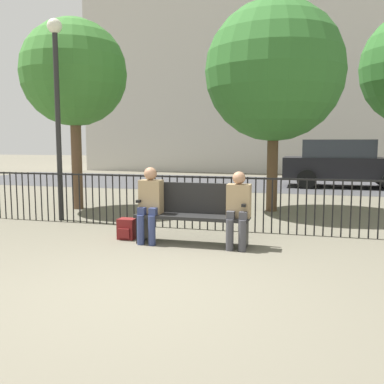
# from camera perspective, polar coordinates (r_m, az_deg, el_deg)

# --- Properties ---
(ground_plane) EXTENTS (80.00, 80.00, 0.00)m
(ground_plane) POSITION_cam_1_polar(r_m,az_deg,el_deg) (4.59, -7.28, -13.07)
(ground_plane) COLOR #605B4C
(park_bench) EXTENTS (1.73, 0.45, 0.92)m
(park_bench) POSITION_cam_1_polar(r_m,az_deg,el_deg) (6.52, 0.18, -2.59)
(park_bench) COLOR black
(park_bench) RESTS_ON ground
(seated_person_0) EXTENTS (0.34, 0.39, 1.17)m
(seated_person_0) POSITION_cam_1_polar(r_m,az_deg,el_deg) (6.58, -5.63, -1.16)
(seated_person_0) COLOR navy
(seated_person_0) RESTS_ON ground
(seated_person_1) EXTENTS (0.34, 0.39, 1.12)m
(seated_person_1) POSITION_cam_1_polar(r_m,az_deg,el_deg) (6.23, 6.18, -1.84)
(seated_person_1) COLOR #3D3D42
(seated_person_1) RESTS_ON ground
(backpack) EXTENTS (0.27, 0.27, 0.33)m
(backpack) POSITION_cam_1_polar(r_m,az_deg,el_deg) (6.94, -8.65, -4.89)
(backpack) COLOR maroon
(backpack) RESTS_ON ground
(fence_railing) EXTENTS (9.01, 0.03, 0.95)m
(fence_railing) POSITION_cam_1_polar(r_m,az_deg,el_deg) (7.52, 2.13, -0.85)
(fence_railing) COLOR black
(fence_railing) RESTS_ON ground
(tree_0) EXTENTS (2.38, 2.38, 4.28)m
(tree_0) POSITION_cam_1_polar(r_m,az_deg,el_deg) (10.33, -15.46, 14.96)
(tree_0) COLOR brown
(tree_0) RESTS_ON ground
(tree_2) EXTENTS (3.02, 3.02, 4.57)m
(tree_2) POSITION_cam_1_polar(r_m,az_deg,el_deg) (9.80, 10.93, 15.45)
(tree_2) COLOR #4C3823
(tree_2) RESTS_ON ground
(lamp_post) EXTENTS (0.28, 0.28, 3.87)m
(lamp_post) POSITION_cam_1_polar(r_m,az_deg,el_deg) (8.84, -17.58, 12.83)
(lamp_post) COLOR black
(lamp_post) RESTS_ON ground
(street_surface) EXTENTS (24.00, 6.00, 0.01)m
(street_surface) POSITION_cam_1_polar(r_m,az_deg,el_deg) (16.14, 9.22, 1.14)
(street_surface) COLOR #3D3D3F
(street_surface) RESTS_ON ground
(parked_car_0) EXTENTS (4.20, 1.94, 1.62)m
(parked_car_0) POSITION_cam_1_polar(r_m,az_deg,el_deg) (15.47, 19.61, 3.72)
(parked_car_0) COLOR black
(parked_car_0) RESTS_ON ground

